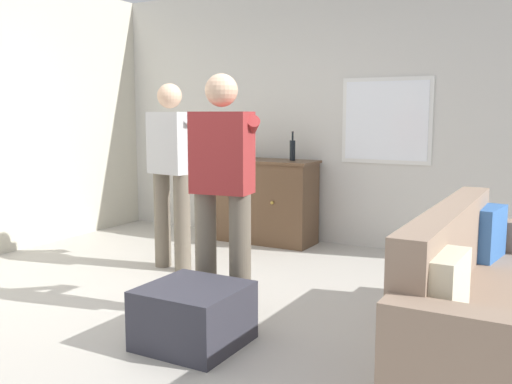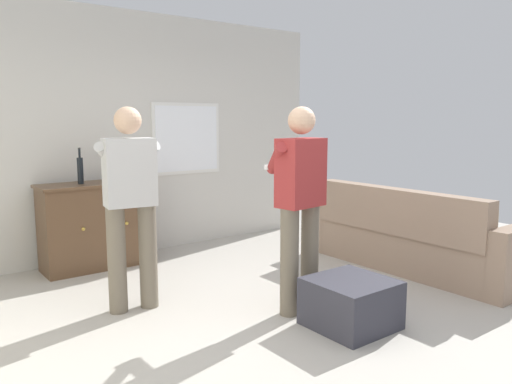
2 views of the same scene
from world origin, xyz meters
name	(u,v)px [view 2 (image 2 of 2)]	position (x,y,z in m)	size (l,w,h in m)	color
ground	(272,322)	(0.00, 0.00, 0.00)	(10.40, 10.40, 0.00)	#B2ADA3
wall_back_with_window	(131,135)	(0.02, 2.66, 1.40)	(5.20, 0.15, 2.80)	beige
couch	(405,239)	(1.96, 0.23, 0.34)	(0.57, 2.34, 0.88)	gray
sideboard_cabinet	(98,225)	(-0.55, 2.30, 0.46)	(1.19, 0.49, 0.92)	brown
bottle_wine_green	(124,170)	(-0.21, 2.33, 1.03)	(0.06, 0.06, 0.31)	black
bottle_liquor_amber	(80,170)	(-0.70, 2.29, 1.06)	(0.06, 0.06, 0.38)	black
ottoman	(351,303)	(0.43, -0.42, 0.19)	(0.58, 0.58, 0.37)	#33333D
person_standing_left	(130,199)	(-0.75, 0.93, 0.94)	(0.55, 0.50, 1.68)	#6B6051
person_standing_right	(299,199)	(0.34, 0.08, 0.94)	(0.55, 0.50, 1.68)	#6B6051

